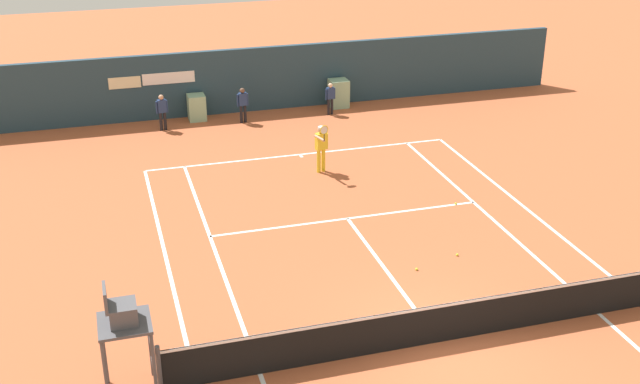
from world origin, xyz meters
The scene contains 11 objects.
ground_plane centered at (0.00, 0.58, 0.00)m, with size 80.00×80.00×0.01m.
tennis_net centered at (0.00, 0.00, 0.51)m, with size 12.10×0.10×1.07m.
sponsor_back_wall centered at (0.02, 16.96, 1.23)m, with size 25.00×1.02×2.55m.
umpire_chair centered at (-6.57, 0.13, 1.65)m, with size 1.00×1.00×2.45m.
player_on_baseline centered at (0.27, 9.98, 0.95)m, with size 0.50×0.77×1.81m.
ball_kid_left_post centered at (-1.21, 15.60, 0.80)m, with size 0.46×0.21×1.38m.
ball_kid_centre_post centered at (-4.26, 15.60, 0.79)m, with size 0.45×0.23×1.38m.
ball_kid_right_post centered at (2.30, 15.60, 0.74)m, with size 0.43×0.20×1.28m.
tennis_ball_by_sideline centered at (0.74, 3.05, 0.03)m, with size 0.07×0.07×0.07m, color #CCE033.
tennis_ball_mid_court centered at (2.07, 3.46, 0.03)m, with size 0.07×0.07×0.07m, color #CCE033.
tennis_ball_near_service_line centered at (3.41, 6.39, 0.03)m, with size 0.07×0.07×0.07m, color #CCE033.
Camera 1 is at (-6.58, -13.14, 10.03)m, focal length 44.55 mm.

